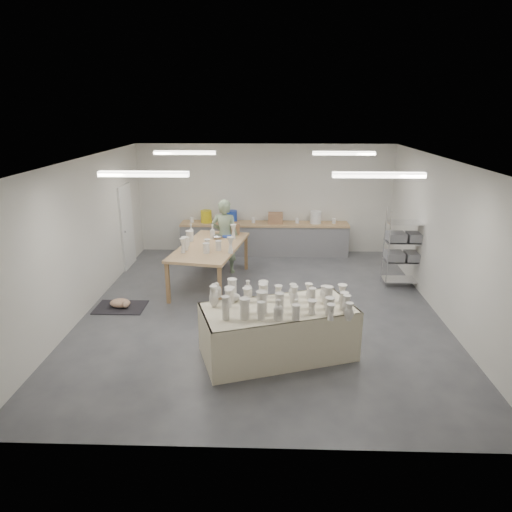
{
  "coord_description": "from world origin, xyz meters",
  "views": [
    {
      "loc": [
        0.16,
        -8.51,
        3.91
      ],
      "look_at": [
        -0.12,
        0.27,
        1.05
      ],
      "focal_mm": 32.0,
      "sensor_mm": 36.0,
      "label": 1
    }
  ],
  "objects_px": {
    "work_table": "(211,245)",
    "red_stool": "(226,257)",
    "drying_table": "(278,329)",
    "potter": "(225,236)"
  },
  "relations": [
    {
      "from": "drying_table",
      "to": "potter",
      "type": "distance_m",
      "value": 4.23
    },
    {
      "from": "drying_table",
      "to": "red_stool",
      "type": "distance_m",
      "value": 4.46
    },
    {
      "from": "drying_table",
      "to": "potter",
      "type": "height_order",
      "value": "potter"
    },
    {
      "from": "work_table",
      "to": "drying_table",
      "type": "bearing_deg",
      "value": -55.37
    },
    {
      "from": "work_table",
      "to": "red_stool",
      "type": "bearing_deg",
      "value": 87.63
    },
    {
      "from": "drying_table",
      "to": "potter",
      "type": "relative_size",
      "value": 1.45
    },
    {
      "from": "work_table",
      "to": "potter",
      "type": "bearing_deg",
      "value": 83.68
    },
    {
      "from": "work_table",
      "to": "potter",
      "type": "xyz_separation_m",
      "value": [
        0.23,
        0.8,
        -0.01
      ]
    },
    {
      "from": "drying_table",
      "to": "potter",
      "type": "bearing_deg",
      "value": 88.99
    },
    {
      "from": "work_table",
      "to": "red_stool",
      "type": "relative_size",
      "value": 7.53
    }
  ]
}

